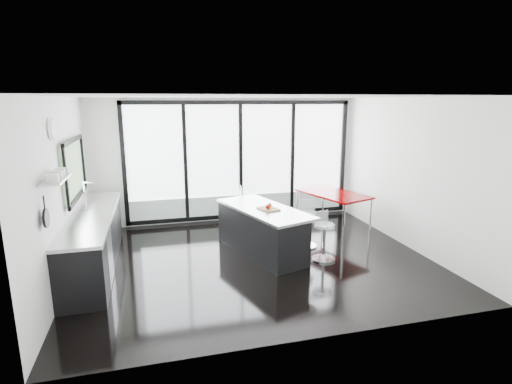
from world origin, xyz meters
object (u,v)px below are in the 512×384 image
object	(u,v)px
bar_stool_near	(324,242)
red_table	(333,211)
island	(261,230)
bar_stool_far	(306,229)

from	to	relation	value
bar_stool_near	red_table	world-z (taller)	red_table
red_table	bar_stool_near	bearing A→B (deg)	-120.00
bar_stool_near	island	bearing A→B (deg)	138.22
island	bar_stool_far	distance (m)	0.92
bar_stool_near	bar_stool_far	distance (m)	0.70
island	bar_stool_far	world-z (taller)	island
bar_stool_near	bar_stool_far	xyz separation A→B (m)	(-0.07, 0.69, 0.02)
island	red_table	bearing A→B (deg)	25.96
bar_stool_near	bar_stool_far	size ratio (longest dim) A/B	0.95
bar_stool_near	red_table	size ratio (longest dim) A/B	0.43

